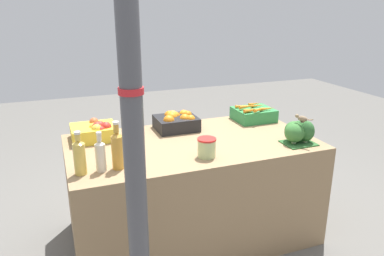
% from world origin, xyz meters
% --- Properties ---
extents(ground_plane, '(10.00, 10.00, 0.00)m').
position_xyz_m(ground_plane, '(0.00, 0.00, 0.00)').
color(ground_plane, '#605E59').
extents(market_table, '(1.75, 0.96, 0.77)m').
position_xyz_m(market_table, '(0.00, 0.00, 0.38)').
color(market_table, '#937551').
rests_on(market_table, ground_plane).
extents(support_pole, '(0.11, 0.11, 2.49)m').
position_xyz_m(support_pole, '(-0.58, -0.80, 1.25)').
color(support_pole, '#4C4C51').
rests_on(support_pole, ground_plane).
extents(apple_crate, '(0.31, 0.27, 0.14)m').
position_xyz_m(apple_crate, '(-0.64, 0.29, 0.83)').
color(apple_crate, gold).
rests_on(apple_crate, market_table).
extents(orange_crate, '(0.31, 0.27, 0.14)m').
position_xyz_m(orange_crate, '(-0.01, 0.30, 0.83)').
color(orange_crate, black).
rests_on(orange_crate, market_table).
extents(carrot_crate, '(0.31, 0.28, 0.14)m').
position_xyz_m(carrot_crate, '(0.67, 0.29, 0.82)').
color(carrot_crate, '#2D8442').
rests_on(carrot_crate, market_table).
extents(broccoli_pile, '(0.22, 0.20, 0.16)m').
position_xyz_m(broccoli_pile, '(0.68, -0.29, 0.85)').
color(broccoli_pile, '#2D602D').
rests_on(broccoli_pile, market_table).
extents(juice_bottle_golden, '(0.07, 0.07, 0.26)m').
position_xyz_m(juice_bottle_golden, '(-0.79, -0.28, 0.88)').
color(juice_bottle_golden, gold).
rests_on(juice_bottle_golden, market_table).
extents(juice_bottle_cloudy, '(0.06, 0.06, 0.24)m').
position_xyz_m(juice_bottle_cloudy, '(-0.68, -0.28, 0.87)').
color(juice_bottle_cloudy, beige).
rests_on(juice_bottle_cloudy, market_table).
extents(juice_bottle_amber, '(0.07, 0.07, 0.29)m').
position_xyz_m(juice_bottle_amber, '(-0.58, -0.28, 0.89)').
color(juice_bottle_amber, gold).
rests_on(juice_bottle_amber, market_table).
extents(pickle_jar, '(0.12, 0.12, 0.13)m').
position_xyz_m(pickle_jar, '(-0.01, -0.30, 0.83)').
color(pickle_jar, '#B2C684').
rests_on(pickle_jar, market_table).
extents(sparrow_bird, '(0.07, 0.13, 0.05)m').
position_xyz_m(sparrow_bird, '(0.69, -0.32, 0.95)').
color(sparrow_bird, '#4C3D2D').
rests_on(sparrow_bird, broccoli_pile).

